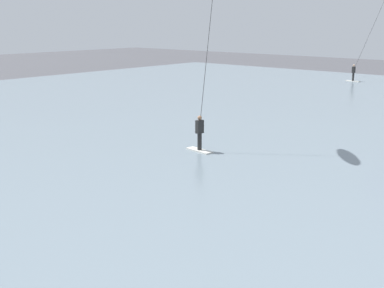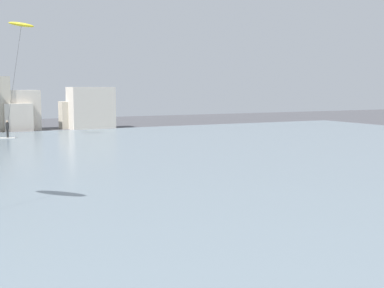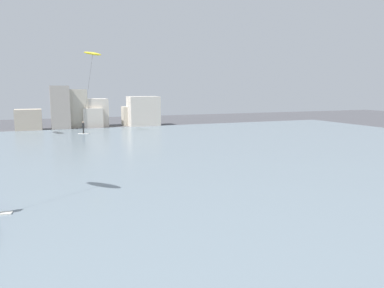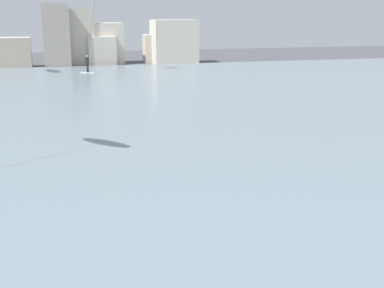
# 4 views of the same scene
# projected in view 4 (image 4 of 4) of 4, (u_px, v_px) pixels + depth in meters

# --- Properties ---
(water_bay) EXTENTS (84.00, 52.00, 0.10)m
(water_bay) POSITION_uv_depth(u_px,v_px,m) (143.00, 107.00, 31.55)
(water_bay) COLOR slate
(water_bay) RESTS_ON ground
(far_shore_buildings) EXTENTS (21.45, 5.41, 6.50)m
(far_shore_buildings) POSITION_uv_depth(u_px,v_px,m) (111.00, 43.00, 57.67)
(far_shore_buildings) COLOR #B7A893
(far_shore_buildings) RESTS_ON ground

